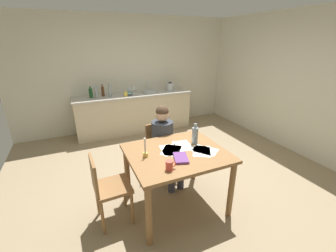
% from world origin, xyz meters
% --- Properties ---
extents(ground_plane, '(5.20, 5.20, 0.04)m').
position_xyz_m(ground_plane, '(0.00, 0.00, -0.02)').
color(ground_plane, '#937F60').
extents(wall_back, '(5.20, 0.12, 2.60)m').
position_xyz_m(wall_back, '(0.00, 2.60, 1.30)').
color(wall_back, beige).
rests_on(wall_back, ground).
extents(wall_right, '(0.12, 5.20, 2.60)m').
position_xyz_m(wall_right, '(2.60, 0.00, 1.30)').
color(wall_right, beige).
rests_on(wall_right, ground).
extents(kitchen_counter, '(2.70, 0.64, 0.90)m').
position_xyz_m(kitchen_counter, '(0.00, 2.24, 0.45)').
color(kitchen_counter, beige).
rests_on(kitchen_counter, ground).
extents(dining_table, '(1.17, 1.00, 0.80)m').
position_xyz_m(dining_table, '(-0.25, -0.53, 0.68)').
color(dining_table, olive).
rests_on(dining_table, ground).
extents(chair_at_table, '(0.45, 0.45, 0.86)m').
position_xyz_m(chair_at_table, '(-0.17, 0.21, 0.48)').
color(chair_at_table, olive).
rests_on(chair_at_table, ground).
extents(person_seated, '(0.37, 0.62, 1.19)m').
position_xyz_m(person_seated, '(-0.15, 0.06, 0.68)').
color(person_seated, '#333842').
rests_on(person_seated, ground).
extents(chair_side_empty, '(0.41, 0.41, 0.88)m').
position_xyz_m(chair_side_empty, '(-1.10, -0.45, 0.49)').
color(chair_side_empty, olive).
rests_on(chair_side_empty, ground).
extents(coffee_mug, '(0.12, 0.08, 0.10)m').
position_xyz_m(coffee_mug, '(-0.49, -0.85, 0.85)').
color(coffee_mug, '#D84C3F').
rests_on(coffee_mug, dining_table).
extents(candlestick, '(0.06, 0.06, 0.24)m').
position_xyz_m(candlestick, '(-0.63, -0.48, 0.86)').
color(candlestick, gold).
rests_on(candlestick, dining_table).
extents(book_magazine, '(0.22, 0.28, 0.03)m').
position_xyz_m(book_magazine, '(-0.28, -0.70, 0.81)').
color(book_magazine, '#69387E').
rests_on(book_magazine, dining_table).
extents(paper_letter, '(0.35, 0.36, 0.00)m').
position_xyz_m(paper_letter, '(0.09, -0.63, 0.80)').
color(paper_letter, white).
rests_on(paper_letter, dining_table).
extents(paper_bill, '(0.25, 0.32, 0.00)m').
position_xyz_m(paper_bill, '(-0.30, -0.45, 0.80)').
color(paper_bill, white).
rests_on(paper_bill, dining_table).
extents(paper_envelope, '(0.35, 0.36, 0.00)m').
position_xyz_m(paper_envelope, '(-0.29, -0.47, 0.80)').
color(paper_envelope, white).
rests_on(paper_envelope, dining_table).
extents(paper_receipt, '(0.25, 0.32, 0.00)m').
position_xyz_m(paper_receipt, '(-0.10, -0.41, 0.80)').
color(paper_receipt, white).
rests_on(paper_receipt, dining_table).
extents(paper_notice, '(0.33, 0.36, 0.00)m').
position_xyz_m(paper_notice, '(0.04, -0.64, 0.80)').
color(paper_notice, white).
rests_on(paper_notice, dining_table).
extents(wine_bottle_on_table, '(0.08, 0.08, 0.27)m').
position_xyz_m(wine_bottle_on_table, '(0.07, -0.41, 0.91)').
color(wine_bottle_on_table, '#8C999E').
rests_on(wine_bottle_on_table, dining_table).
extents(sink_unit, '(0.36, 0.36, 0.24)m').
position_xyz_m(sink_unit, '(0.40, 2.24, 0.92)').
color(sink_unit, '#B2B7BC').
rests_on(sink_unit, kitchen_counter).
extents(bottle_oil, '(0.07, 0.07, 0.24)m').
position_xyz_m(bottle_oil, '(-0.93, 2.26, 1.00)').
color(bottle_oil, '#194C23').
rests_on(bottle_oil, kitchen_counter).
extents(bottle_vinegar, '(0.06, 0.06, 0.29)m').
position_xyz_m(bottle_vinegar, '(-0.82, 2.21, 1.02)').
color(bottle_vinegar, '#8C999E').
rests_on(bottle_vinegar, kitchen_counter).
extents(bottle_wine_red, '(0.06, 0.06, 0.26)m').
position_xyz_m(bottle_wine_red, '(-0.67, 2.30, 1.01)').
color(bottle_wine_red, '#593319').
rests_on(bottle_wine_red, kitchen_counter).
extents(bottle_sauce, '(0.06, 0.06, 0.31)m').
position_xyz_m(bottle_sauce, '(-0.54, 2.19, 1.03)').
color(bottle_sauce, '#8C999E').
rests_on(bottle_sauce, kitchen_counter).
extents(mixing_bowl, '(0.21, 0.21, 0.09)m').
position_xyz_m(mixing_bowl, '(-0.13, 2.18, 0.95)').
color(mixing_bowl, '#668C99').
rests_on(mixing_bowl, kitchen_counter).
extents(stovetop_kettle, '(0.18, 0.18, 0.22)m').
position_xyz_m(stovetop_kettle, '(0.93, 2.24, 1.00)').
color(stovetop_kettle, '#B7BABF').
rests_on(stovetop_kettle, kitchen_counter).
extents(wine_glass_near_sink, '(0.07, 0.07, 0.15)m').
position_xyz_m(wine_glass_near_sink, '(0.05, 2.39, 1.01)').
color(wine_glass_near_sink, silver).
rests_on(wine_glass_near_sink, kitchen_counter).
extents(wine_glass_by_kettle, '(0.07, 0.07, 0.15)m').
position_xyz_m(wine_glass_by_kettle, '(-0.06, 2.39, 1.01)').
color(wine_glass_by_kettle, silver).
rests_on(wine_glass_by_kettle, kitchen_counter).
extents(teacup_on_counter, '(0.12, 0.08, 0.10)m').
position_xyz_m(teacup_on_counter, '(-0.21, 2.09, 0.95)').
color(teacup_on_counter, '#F2CC4C').
rests_on(teacup_on_counter, kitchen_counter).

